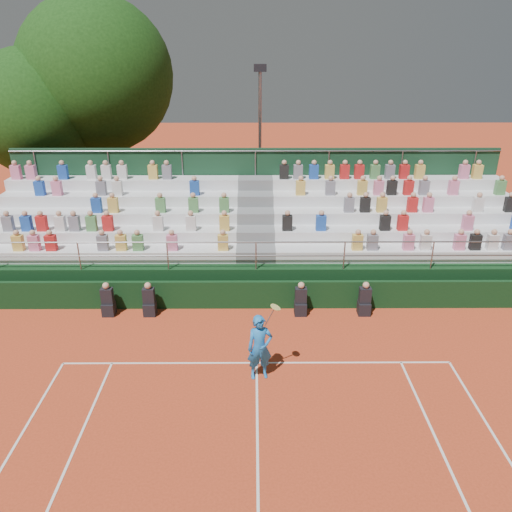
{
  "coord_description": "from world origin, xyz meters",
  "views": [
    {
      "loc": [
        -0.08,
        -11.78,
        8.42
      ],
      "look_at": [
        0.0,
        3.5,
        1.8
      ],
      "focal_mm": 35.0,
      "sensor_mm": 36.0,
      "label": 1
    }
  ],
  "objects_px": {
    "tennis_player": "(260,347)",
    "tree_east": "(96,76)",
    "floodlight_mast": "(260,130)",
    "tree_west": "(35,113)"
  },
  "relations": [
    {
      "from": "tennis_player",
      "to": "tree_east",
      "type": "xyz_separation_m",
      "value": [
        -7.57,
        13.84,
        5.95
      ]
    },
    {
      "from": "tennis_player",
      "to": "floodlight_mast",
      "type": "height_order",
      "value": "floodlight_mast"
    },
    {
      "from": "tennis_player",
      "to": "tree_west",
      "type": "height_order",
      "value": "tree_west"
    },
    {
      "from": "tennis_player",
      "to": "tree_west",
      "type": "xyz_separation_m",
      "value": [
        -10.19,
        12.44,
        4.44
      ]
    },
    {
      "from": "tree_west",
      "to": "tree_east",
      "type": "distance_m",
      "value": 3.33
    },
    {
      "from": "tennis_player",
      "to": "tree_east",
      "type": "relative_size",
      "value": 0.21
    },
    {
      "from": "tree_east",
      "to": "tree_west",
      "type": "bearing_deg",
      "value": -151.86
    },
    {
      "from": "tennis_player",
      "to": "tree_east",
      "type": "height_order",
      "value": "tree_east"
    },
    {
      "from": "tennis_player",
      "to": "tree_west",
      "type": "distance_m",
      "value": 16.68
    },
    {
      "from": "tree_west",
      "to": "floodlight_mast",
      "type": "height_order",
      "value": "tree_west"
    }
  ]
}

